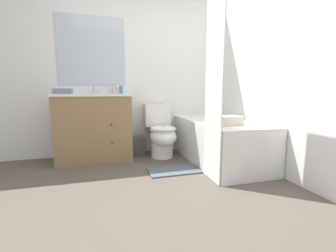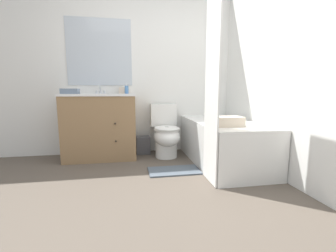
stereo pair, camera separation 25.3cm
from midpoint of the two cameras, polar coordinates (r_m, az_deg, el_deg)
name	(u,v)px [view 1 (the left image)]	position (r m, az deg, el deg)	size (l,w,h in m)	color
ground_plane	(184,205)	(1.94, 0.27, -19.46)	(14.00, 14.00, 0.00)	brown
wall_back	(144,69)	(3.48, -8.29, 14.07)	(8.00, 0.06, 2.50)	silver
wall_right	(254,65)	(3.08, 18.82, 14.41)	(0.05, 2.76, 2.50)	silver
vanity_cabinet	(95,127)	(3.19, -20.33, -0.23)	(0.96, 0.55, 0.89)	olive
sink_faucet	(93,91)	(3.33, -20.54, 8.27)	(0.14, 0.12, 0.12)	silver
toilet	(161,133)	(3.18, -3.96, -1.90)	(0.38, 0.66, 0.74)	white
bathtub	(218,141)	(3.02, 10.33, -3.73)	(0.74, 1.53, 0.55)	white
shower_curtain	(214,84)	(2.28, 8.47, 10.41)	(0.02, 0.36, 1.97)	white
wastebasket	(138,146)	(3.38, -9.82, -4.95)	(0.20, 0.17, 0.26)	#4C4C51
tissue_box	(117,90)	(3.30, -14.90, 8.73)	(0.13, 0.15, 0.11)	beige
soap_dispenser	(121,89)	(3.17, -14.08, 9.02)	(0.05, 0.05, 0.14)	#4C7AB2
hand_towel_folded	(63,91)	(3.08, -27.31, 7.85)	(0.21, 0.17, 0.07)	slate
bath_towel_folded	(226,121)	(2.54, 11.89, 1.30)	(0.32, 0.20, 0.11)	beige
bath_mat	(174,170)	(2.67, -1.21, -11.28)	(0.59, 0.32, 0.02)	#4C5660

